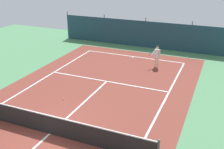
{
  "coord_description": "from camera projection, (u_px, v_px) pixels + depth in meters",
  "views": [
    {
      "loc": [
        6.7,
        -8.5,
        7.27
      ],
      "look_at": [
        0.7,
        5.64,
        0.9
      ],
      "focal_mm": 43.64,
      "sensor_mm": 36.0,
      "label": 1
    }
  ],
  "objects": [
    {
      "name": "parked_car",
      "position": [
        151.0,
        33.0,
        26.6
      ],
      "size": [
        2.11,
        4.25,
        1.68
      ],
      "rotation": [
        0.0,
        0.0,
        3.17
      ],
      "color": "silver",
      "rests_on": "ground"
    },
    {
      "name": "tennis_ball_midcourt",
      "position": [
        169.0,
        65.0,
        20.65
      ],
      "size": [
        0.07,
        0.07,
        0.07
      ],
      "primitive_type": "sphere",
      "color": "#CCDB33",
      "rests_on": "ground"
    },
    {
      "name": "tennis_player",
      "position": [
        157.0,
        55.0,
        19.94
      ],
      "size": [
        0.86,
        0.62,
        1.64
      ],
      "rotation": [
        0.0,
        0.0,
        2.65
      ],
      "color": "beige",
      "rests_on": "ground"
    },
    {
      "name": "tennis_ball_near_player",
      "position": [
        64.0,
        99.0,
        15.55
      ],
      "size": [
        0.07,
        0.07,
        0.07
      ],
      "primitive_type": "sphere",
      "color": "#CCDB33",
      "rests_on": "ground"
    },
    {
      "name": "back_fence",
      "position": [
        146.0,
        39.0,
        25.27
      ],
      "size": [
        16.3,
        0.98,
        2.7
      ],
      "color": "#1E3D4C",
      "rests_on": "ground"
    },
    {
      "name": "court_surface",
      "position": [
        50.0,
        134.0,
        12.43
      ],
      "size": [
        11.02,
        26.6,
        0.01
      ],
      "color": "brown",
      "rests_on": "ground"
    },
    {
      "name": "tennis_net",
      "position": [
        49.0,
        124.0,
        12.23
      ],
      "size": [
        10.12,
        0.1,
        1.1
      ],
      "color": "black",
      "rests_on": "ground"
    },
    {
      "name": "ground_plane",
      "position": [
        50.0,
        134.0,
        12.43
      ],
      "size": [
        36.0,
        36.0,
        0.0
      ],
      "primitive_type": "plane",
      "color": "#4C8456"
    }
  ]
}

